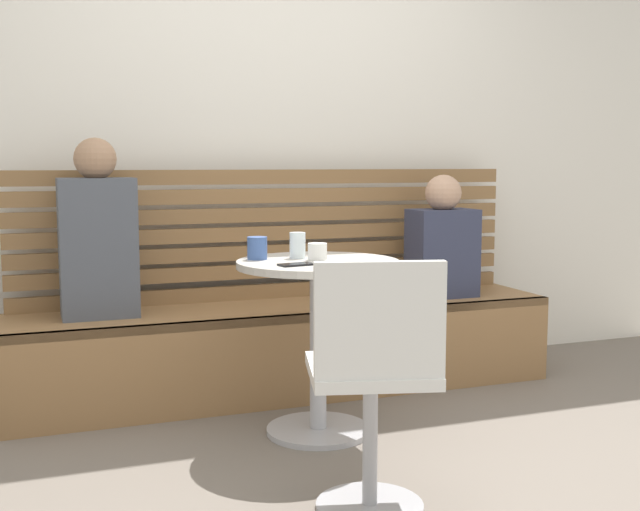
% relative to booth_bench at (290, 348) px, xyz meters
% --- Properties ---
extents(ground, '(8.00, 8.00, 0.00)m').
position_rel_booth_bench_xyz_m(ground, '(0.00, -1.20, -0.22)').
color(ground, '#70665B').
extents(back_wall, '(5.20, 0.10, 2.90)m').
position_rel_booth_bench_xyz_m(back_wall, '(0.00, 0.44, 1.23)').
color(back_wall, white).
rests_on(back_wall, ground).
extents(booth_bench, '(2.70, 0.52, 0.44)m').
position_rel_booth_bench_xyz_m(booth_bench, '(0.00, 0.00, 0.00)').
color(booth_bench, olive).
rests_on(booth_bench, ground).
extents(booth_backrest, '(2.65, 0.04, 0.67)m').
position_rel_booth_bench_xyz_m(booth_backrest, '(0.00, 0.24, 0.56)').
color(booth_backrest, olive).
rests_on(booth_backrest, booth_bench).
extents(cafe_table, '(0.68, 0.68, 0.74)m').
position_rel_booth_bench_xyz_m(cafe_table, '(-0.08, -0.62, 0.30)').
color(cafe_table, '#ADADB2').
rests_on(cafe_table, ground).
extents(white_chair, '(0.49, 0.49, 0.85)m').
position_rel_booth_bench_xyz_m(white_chair, '(-0.19, -1.43, 0.24)').
color(white_chair, '#ADADB2').
rests_on(white_chair, ground).
extents(person_adult, '(0.34, 0.22, 0.82)m').
position_rel_booth_bench_xyz_m(person_adult, '(-0.91, 0.04, 0.59)').
color(person_adult, '#4C515B').
rests_on(person_adult, booth_bench).
extents(person_child_left, '(0.34, 0.22, 0.64)m').
position_rel_booth_bench_xyz_m(person_child_left, '(0.84, -0.02, 0.50)').
color(person_child_left, '#333851').
rests_on(person_child_left, booth_bench).
extents(cup_mug_blue, '(0.08, 0.08, 0.09)m').
position_rel_booth_bench_xyz_m(cup_mug_blue, '(-0.31, -0.50, 0.57)').
color(cup_mug_blue, '#3D5B9E').
rests_on(cup_mug_blue, cafe_table).
extents(cup_ceramic_white, '(0.08, 0.08, 0.07)m').
position_rel_booth_bench_xyz_m(cup_ceramic_white, '(-0.07, -0.60, 0.55)').
color(cup_ceramic_white, white).
rests_on(cup_ceramic_white, cafe_table).
extents(cup_water_clear, '(0.07, 0.07, 0.11)m').
position_rel_booth_bench_xyz_m(cup_water_clear, '(-0.13, -0.51, 0.57)').
color(cup_water_clear, white).
rests_on(cup_water_clear, cafe_table).
extents(phone_on_table, '(0.15, 0.09, 0.01)m').
position_rel_booth_bench_xyz_m(phone_on_table, '(-0.21, -0.74, 0.52)').
color(phone_on_table, black).
rests_on(phone_on_table, cafe_table).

